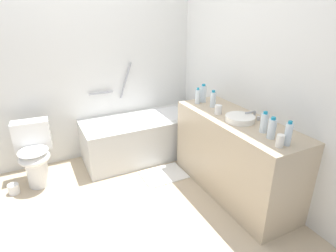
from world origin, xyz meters
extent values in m
plane|color=#C1AD8E|center=(0.00, 0.00, 0.00)|extent=(4.07, 4.07, 0.00)
cube|color=silver|center=(0.00, 1.28, 1.21)|extent=(3.47, 0.10, 2.41)
cube|color=silver|center=(1.58, 0.00, 1.21)|extent=(0.10, 2.85, 2.41)
cube|color=silver|center=(0.69, 0.89, 0.27)|extent=(1.53, 0.68, 0.53)
cube|color=white|center=(0.69, 0.89, 0.49)|extent=(1.26, 0.49, 0.09)
cylinder|color=#A0A0A5|center=(1.29, 0.89, 0.57)|extent=(0.09, 0.03, 0.03)
cylinder|color=#A0A0A5|center=(0.60, 1.20, 0.98)|extent=(0.19, 0.03, 0.46)
cylinder|color=#A0A0A5|center=(0.27, 1.20, 0.86)|extent=(0.31, 0.03, 0.03)
cylinder|color=white|center=(-0.62, 0.78, 0.19)|extent=(0.23, 0.23, 0.37)
ellipsoid|color=white|center=(-0.62, 0.73, 0.37)|extent=(0.35, 0.37, 0.13)
ellipsoid|color=white|center=(-0.62, 0.73, 0.45)|extent=(0.33, 0.35, 0.02)
cube|color=white|center=(-0.61, 0.96, 0.54)|extent=(0.40, 0.20, 0.34)
cylinder|color=#B7B7BD|center=(-0.61, 0.96, 0.72)|extent=(0.03, 0.03, 0.01)
cube|color=tan|center=(1.26, -0.28, 0.42)|extent=(0.54, 1.50, 0.84)
cylinder|color=white|center=(1.23, -0.34, 0.87)|extent=(0.28, 0.28, 0.05)
cylinder|color=#A6A6AB|center=(1.42, -0.34, 0.88)|extent=(0.02, 0.02, 0.07)
cylinder|color=#A6A6AB|center=(1.36, -0.34, 0.92)|extent=(0.12, 0.02, 0.02)
cylinder|color=#A6A6AB|center=(1.42, -0.40, 0.86)|extent=(0.03, 0.03, 0.04)
cylinder|color=#A6A6AB|center=(1.42, -0.28, 0.86)|extent=(0.03, 0.03, 0.04)
cylinder|color=silver|center=(1.23, -0.91, 0.94)|extent=(0.06, 0.06, 0.18)
cylinder|color=teal|center=(1.23, -0.91, 1.04)|extent=(0.03, 0.03, 0.02)
cylinder|color=silver|center=(1.21, -0.75, 0.93)|extent=(0.07, 0.07, 0.17)
cylinder|color=teal|center=(1.21, -0.75, 1.02)|extent=(0.04, 0.04, 0.02)
cylinder|color=silver|center=(1.25, 0.33, 0.94)|extent=(0.07, 0.07, 0.19)
cylinder|color=teal|center=(1.25, 0.33, 1.05)|extent=(0.04, 0.04, 0.02)
cylinder|color=silver|center=(1.25, -0.63, 0.93)|extent=(0.07, 0.07, 0.17)
cylinder|color=teal|center=(1.25, -0.63, 1.03)|extent=(0.04, 0.04, 0.02)
cylinder|color=silver|center=(1.16, 0.31, 0.93)|extent=(0.06, 0.06, 0.16)
cylinder|color=teal|center=(1.16, 0.31, 1.02)|extent=(0.03, 0.03, 0.02)
cylinder|color=silver|center=(1.25, 0.14, 0.93)|extent=(0.06, 0.06, 0.17)
cylinder|color=teal|center=(1.25, 0.14, 1.02)|extent=(0.03, 0.03, 0.02)
cylinder|color=white|center=(1.15, -0.90, 0.90)|extent=(0.06, 0.06, 0.10)
cylinder|color=white|center=(1.17, -0.08, 0.89)|extent=(0.07, 0.07, 0.09)
cube|color=white|center=(0.72, 0.32, 0.01)|extent=(0.51, 0.39, 0.01)
cylinder|color=white|center=(-0.88, 0.72, 0.06)|extent=(0.11, 0.11, 0.11)
camera|label=1|loc=(-0.51, -2.26, 1.85)|focal=29.78mm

